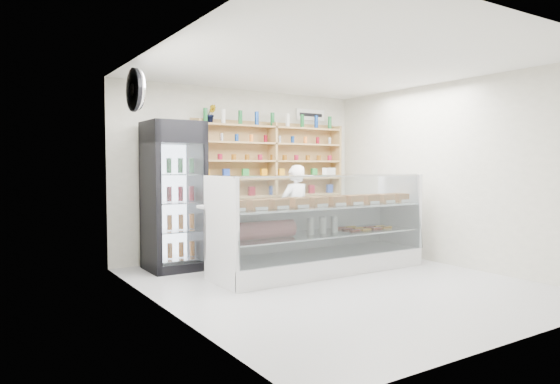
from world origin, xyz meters
TOP-DOWN VIEW (x-y plane):
  - room at (0.00, 0.00)m, footprint 5.00×5.00m
  - display_counter at (0.28, 0.71)m, footprint 3.21×0.96m
  - shop_worker at (0.56, 1.75)m, footprint 0.60×0.44m
  - drinks_cooler at (-1.42, 1.98)m, footprint 0.78×0.76m
  - wall_shelving at (0.50, 2.34)m, footprint 2.84×0.28m
  - potted_plant at (-0.65, 2.34)m, footprint 0.19×0.17m
  - security_mirror at (-2.17, 1.20)m, footprint 0.15×0.50m
  - wall_sign at (1.40, 2.47)m, footprint 0.62×0.03m

SIDE VIEW (x-z plane):
  - display_counter at x=0.28m, z-range -0.32..1.07m
  - shop_worker at x=0.56m, z-range 0.00..1.53m
  - drinks_cooler at x=-1.42m, z-range 0.00..2.16m
  - room at x=0.00m, z-range -1.10..3.90m
  - wall_shelving at x=0.50m, z-range 0.93..2.26m
  - potted_plant at x=-0.65m, z-range 2.20..2.49m
  - security_mirror at x=-2.17m, z-range 2.20..2.70m
  - wall_sign at x=1.40m, z-range 2.35..2.55m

